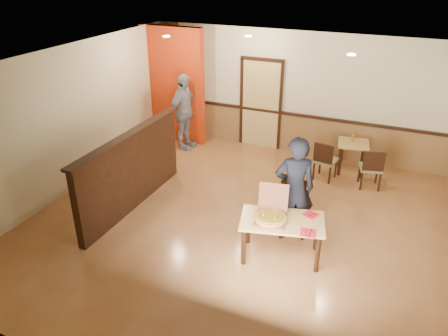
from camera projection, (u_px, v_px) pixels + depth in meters
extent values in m
plane|color=#B57846|center=(237.00, 223.00, 7.71)|extent=(7.00, 7.00, 0.00)
plane|color=black|center=(239.00, 65.00, 6.47)|extent=(7.00, 7.00, 0.00)
plane|color=beige|center=(295.00, 94.00, 9.96)|extent=(7.00, 0.00, 7.00)
plane|color=beige|center=(68.00, 121.00, 8.34)|extent=(0.00, 7.00, 7.00)
cube|color=olive|center=(292.00, 133.00, 10.36)|extent=(7.00, 0.04, 0.90)
cube|color=black|center=(293.00, 114.00, 10.13)|extent=(7.00, 0.06, 0.06)
cube|color=tan|center=(261.00, 104.00, 10.37)|extent=(0.90, 0.06, 2.10)
cube|color=black|center=(132.00, 172.00, 7.95)|extent=(0.14, 3.00, 1.40)
cube|color=black|center=(128.00, 135.00, 7.63)|extent=(0.20, 3.10, 0.05)
cube|color=#B32D0C|center=(173.00, 85.00, 10.59)|extent=(1.60, 0.20, 2.78)
cylinder|color=beige|center=(166.00, 36.00, 8.78)|extent=(0.14, 0.14, 0.02)
cylinder|color=beige|center=(248.00, 36.00, 8.82)|extent=(0.14, 0.14, 0.02)
cylinder|color=beige|center=(351.00, 55.00, 7.21)|extent=(0.14, 0.14, 0.02)
cube|color=tan|center=(282.00, 221.00, 6.59)|extent=(1.39, 1.00, 0.04)
cylinder|color=black|center=(244.00, 247.00, 6.57)|extent=(0.07, 0.07, 0.63)
cylinder|color=black|center=(248.00, 226.00, 7.06)|extent=(0.07, 0.07, 0.63)
cylinder|color=black|center=(318.00, 254.00, 6.41)|extent=(0.07, 0.07, 0.63)
cylinder|color=black|center=(317.00, 232.00, 6.90)|extent=(0.07, 0.07, 0.63)
cube|color=olive|center=(293.00, 210.00, 7.25)|extent=(0.56, 0.56, 0.06)
cube|color=black|center=(293.00, 191.00, 7.32)|extent=(0.42, 0.17, 0.43)
cylinder|color=black|center=(281.00, 228.00, 7.21)|extent=(0.04, 0.04, 0.39)
cylinder|color=black|center=(280.00, 216.00, 7.55)|extent=(0.04, 0.04, 0.39)
cylinder|color=black|center=(303.00, 230.00, 7.18)|extent=(0.04, 0.04, 0.39)
cylinder|color=black|center=(302.00, 218.00, 7.51)|extent=(0.04, 0.04, 0.39)
cube|color=olive|center=(326.00, 160.00, 9.06)|extent=(0.49, 0.49, 0.06)
cube|color=black|center=(323.00, 153.00, 8.81)|extent=(0.40, 0.10, 0.40)
cylinder|color=black|center=(336.00, 169.00, 9.21)|extent=(0.04, 0.04, 0.37)
cylinder|color=black|center=(329.00, 176.00, 8.95)|extent=(0.04, 0.04, 0.37)
cylinder|color=black|center=(320.00, 165.00, 9.38)|extent=(0.04, 0.04, 0.37)
cylinder|color=black|center=(314.00, 172.00, 9.12)|extent=(0.04, 0.04, 0.37)
cube|color=olive|center=(371.00, 168.00, 8.73)|extent=(0.52, 0.52, 0.06)
cube|color=black|center=(374.00, 161.00, 8.46)|extent=(0.40, 0.14, 0.41)
cylinder|color=black|center=(376.00, 175.00, 8.97)|extent=(0.04, 0.04, 0.37)
cylinder|color=black|center=(379.00, 183.00, 8.66)|extent=(0.04, 0.04, 0.37)
cylinder|color=black|center=(359.00, 174.00, 9.02)|extent=(0.04, 0.04, 0.37)
cylinder|color=black|center=(361.00, 182.00, 8.71)|extent=(0.04, 0.04, 0.37)
cube|color=tan|center=(354.00, 144.00, 9.24)|extent=(0.72, 0.72, 0.04)
cylinder|color=black|center=(340.00, 161.00, 9.24)|extent=(0.07, 0.07, 0.64)
cylinder|color=black|center=(340.00, 153.00, 9.65)|extent=(0.07, 0.07, 0.64)
cylinder|color=black|center=(363.00, 164.00, 9.13)|extent=(0.07, 0.07, 0.64)
cylinder|color=black|center=(363.00, 155.00, 9.54)|extent=(0.07, 0.07, 0.64)
imported|color=black|center=(294.00, 189.00, 6.98)|extent=(0.78, 0.67, 1.79)
imported|color=gray|center=(184.00, 112.00, 10.30)|extent=(0.56, 1.11, 1.83)
cube|color=brown|center=(270.00, 220.00, 6.55)|extent=(0.53, 0.53, 0.03)
cube|color=brown|center=(273.00, 197.00, 6.68)|extent=(0.46, 0.17, 0.45)
cylinder|color=tan|center=(270.00, 218.00, 6.54)|extent=(0.53, 0.53, 0.03)
cube|color=red|center=(308.00, 233.00, 6.27)|extent=(0.25, 0.25, 0.01)
cylinder|color=silver|center=(306.00, 232.00, 6.28)|extent=(0.03, 0.19, 0.01)
cube|color=silver|center=(310.00, 233.00, 6.26)|extent=(0.04, 0.20, 0.00)
cube|color=red|center=(311.00, 215.00, 6.71)|extent=(0.26, 0.26, 0.00)
cylinder|color=silver|center=(309.00, 214.00, 6.72)|extent=(0.07, 0.16, 0.01)
cube|color=silver|center=(312.00, 215.00, 6.70)|extent=(0.08, 0.18, 0.00)
cylinder|color=#94621B|center=(353.00, 138.00, 9.28)|extent=(0.05, 0.05, 0.14)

